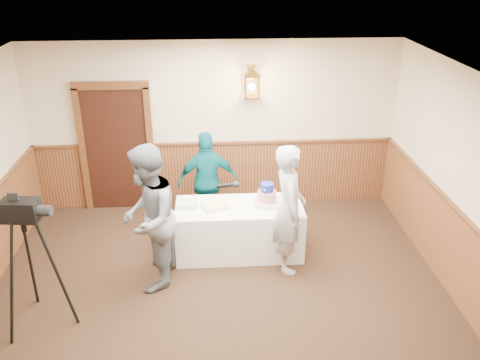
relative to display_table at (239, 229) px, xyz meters
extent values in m
plane|color=black|center=(-0.32, -1.90, -0.38)|extent=(7.00, 7.00, 0.00)
cube|color=beige|center=(-0.32, 1.60, 1.02)|extent=(6.00, 0.02, 2.80)
cube|color=white|center=(-0.32, -1.90, 2.42)|extent=(6.00, 7.00, 0.02)
cube|color=#4F2A16|center=(-0.32, 1.58, 0.18)|extent=(5.98, 0.04, 1.10)
cube|color=#573017|center=(-0.32, 1.56, 0.75)|extent=(5.98, 0.07, 0.04)
cube|color=black|center=(-1.92, 1.55, 0.68)|extent=(1.00, 0.06, 2.10)
cube|color=white|center=(0.00, 0.00, 0.00)|extent=(1.80, 0.80, 0.75)
cube|color=beige|center=(0.39, 0.02, 0.41)|extent=(0.37, 0.37, 0.06)
cylinder|color=red|center=(0.39, 0.02, 0.51)|extent=(0.26, 0.26, 0.15)
cylinder|color=navy|center=(0.39, 0.02, 0.65)|extent=(0.18, 0.18, 0.12)
cube|color=#FFE798|center=(-0.34, -0.03, 0.41)|extent=(0.40, 0.36, 0.07)
cube|color=#AEE9A4|center=(-0.72, 0.04, 0.41)|extent=(0.28, 0.23, 0.07)
imported|color=slate|center=(-1.19, -0.68, 0.60)|extent=(0.83, 1.02, 1.94)
cylinder|color=black|center=(-0.22, -0.91, 1.14)|extent=(0.23, 0.11, 0.09)
sphere|color=black|center=(-0.09, -0.95, 1.16)|extent=(0.08, 0.08, 0.08)
imported|color=#A8A8AE|center=(0.64, -0.43, 0.54)|extent=(0.44, 0.67, 1.82)
imported|color=#08565F|center=(-0.44, 0.77, 0.42)|extent=(0.97, 0.48, 1.59)
cube|color=black|center=(-2.44, -1.40, 1.14)|extent=(0.42, 0.26, 0.24)
cylinder|color=black|center=(-2.19, -1.42, 1.14)|extent=(0.17, 0.14, 0.12)
camera|label=1|loc=(-0.39, -6.35, 3.72)|focal=38.00mm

